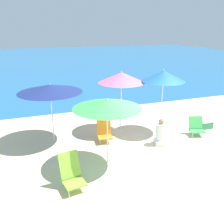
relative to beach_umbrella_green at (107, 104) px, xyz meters
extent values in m
plane|color=beige|center=(1.71, -0.53, -1.76)|extent=(60.00, 60.00, 0.00)
cube|color=#23669E|center=(1.71, 24.85, -1.76)|extent=(60.00, 40.00, 0.01)
cylinder|color=white|center=(0.00, 0.00, -0.94)|extent=(0.04, 0.04, 1.65)
cone|color=#47B756|center=(0.00, 0.00, 0.00)|extent=(1.85, 1.85, 0.23)
sphere|color=white|center=(0.00, 0.00, 0.14)|extent=(0.04, 0.04, 0.04)
cylinder|color=white|center=(2.62, 1.57, -0.82)|extent=(0.04, 0.04, 1.88)
cone|color=blue|center=(2.62, 1.57, 0.31)|extent=(1.53, 1.53, 0.37)
sphere|color=white|center=(2.62, 1.57, 0.51)|extent=(0.04, 0.04, 0.04)
cylinder|color=white|center=(1.27, 2.15, -0.86)|extent=(0.04, 0.04, 1.81)
cone|color=pink|center=(1.27, 2.15, 0.23)|extent=(1.65, 1.65, 0.37)
sphere|color=white|center=(1.27, 2.15, 0.44)|extent=(0.04, 0.04, 0.04)
cylinder|color=white|center=(-1.20, 2.15, -0.92)|extent=(0.04, 0.04, 1.68)
cone|color=navy|center=(-1.20, 2.15, 0.04)|extent=(2.09, 2.09, 0.25)
sphere|color=white|center=(-1.20, 2.15, 0.18)|extent=(0.04, 0.04, 0.04)
cylinder|color=silver|center=(-1.31, -1.11, -1.67)|extent=(0.02, 0.02, 0.19)
cylinder|color=silver|center=(-0.91, -1.05, -1.67)|extent=(0.02, 0.02, 0.19)
cylinder|color=silver|center=(-1.38, -0.68, -1.67)|extent=(0.02, 0.02, 0.19)
cylinder|color=silver|center=(-0.97, -0.62, -1.67)|extent=(0.02, 0.02, 0.19)
cube|color=#8ECC3D|center=(-1.14, -0.87, -1.56)|extent=(0.56, 0.58, 0.04)
cube|color=#8ECC3D|center=(-1.18, -0.61, -1.22)|extent=(0.51, 0.30, 0.62)
cylinder|color=silver|center=(0.15, 1.19, -1.67)|extent=(0.02, 0.02, 0.18)
cylinder|color=silver|center=(0.55, 1.13, -1.67)|extent=(0.02, 0.02, 0.18)
cylinder|color=silver|center=(0.21, 1.55, -1.67)|extent=(0.02, 0.02, 0.18)
cylinder|color=silver|center=(0.60, 1.49, -1.67)|extent=(0.02, 0.02, 0.18)
cube|color=orange|center=(0.38, 1.34, -1.56)|extent=(0.53, 0.50, 0.04)
cube|color=orange|center=(0.41, 1.55, -1.29)|extent=(0.48, 0.18, 0.51)
cylinder|color=silver|center=(3.38, 0.62, -1.68)|extent=(0.02, 0.02, 0.17)
cylinder|color=silver|center=(3.78, 0.50, -1.68)|extent=(0.02, 0.02, 0.17)
cylinder|color=silver|center=(3.47, 0.95, -1.68)|extent=(0.02, 0.02, 0.17)
cylinder|color=silver|center=(3.88, 0.84, -1.68)|extent=(0.02, 0.02, 0.17)
cube|color=#47B756|center=(3.63, 0.73, -1.58)|extent=(0.59, 0.53, 0.04)
cube|color=#47B756|center=(3.68, 0.92, -1.33)|extent=(0.53, 0.32, 0.43)
cube|color=silver|center=(2.04, 0.58, -1.68)|extent=(0.48, 0.52, 0.16)
cylinder|color=silver|center=(2.04, 0.58, -1.32)|extent=(0.33, 0.33, 0.56)
sphere|color=#9E704C|center=(2.04, 0.58, -0.96)|extent=(0.17, 0.17, 0.17)
cube|color=#338C59|center=(4.39, 1.20, -1.63)|extent=(0.48, 0.33, 0.26)
cube|color=white|center=(4.39, 1.20, -1.47)|extent=(0.50, 0.34, 0.06)
camera|label=1|loc=(-2.04, -5.89, 1.89)|focal=40.00mm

